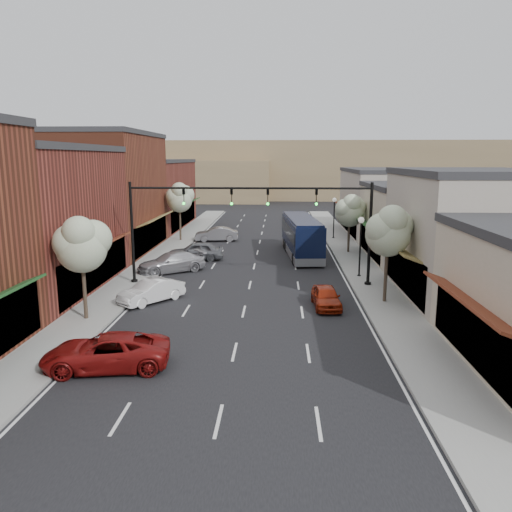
# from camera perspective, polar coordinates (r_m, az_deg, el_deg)

# --- Properties ---
(ground) EXTENTS (160.00, 160.00, 0.00)m
(ground) POSITION_cam_1_polar(r_m,az_deg,el_deg) (26.55, -1.71, -7.66)
(ground) COLOR black
(ground) RESTS_ON ground
(sidewalk_left) EXTENTS (2.80, 73.00, 0.15)m
(sidewalk_left) POSITION_cam_1_polar(r_m,az_deg,el_deg) (45.57, -10.53, 0.23)
(sidewalk_left) COLOR gray
(sidewalk_left) RESTS_ON ground
(sidewalk_right) EXTENTS (2.80, 73.00, 0.15)m
(sidewalk_right) POSITION_cam_1_polar(r_m,az_deg,el_deg) (44.85, 10.87, 0.04)
(sidewalk_right) COLOR gray
(sidewalk_right) RESTS_ON ground
(curb_left) EXTENTS (0.25, 73.00, 0.17)m
(curb_left) POSITION_cam_1_polar(r_m,az_deg,el_deg) (45.27, -8.81, 0.21)
(curb_left) COLOR gray
(curb_left) RESTS_ON ground
(curb_right) EXTENTS (0.25, 73.00, 0.17)m
(curb_right) POSITION_cam_1_polar(r_m,az_deg,el_deg) (44.67, 9.09, 0.06)
(curb_right) COLOR gray
(curb_right) RESTS_ON ground
(bldg_left_midnear) EXTENTS (10.14, 14.10, 9.40)m
(bldg_left_midnear) POSITION_cam_1_polar(r_m,az_deg,el_deg) (35.23, -24.76, 3.76)
(bldg_left_midnear) COLOR maroon
(bldg_left_midnear) RESTS_ON ground
(bldg_left_midfar) EXTENTS (10.14, 14.10, 10.90)m
(bldg_left_midfar) POSITION_cam_1_polar(r_m,az_deg,el_deg) (47.98, -17.21, 6.88)
(bldg_left_midfar) COLOR brown
(bldg_left_midfar) RESTS_ON ground
(bldg_left_far) EXTENTS (10.14, 18.10, 8.40)m
(bldg_left_far) POSITION_cam_1_polar(r_m,az_deg,el_deg) (63.32, -12.25, 6.91)
(bldg_left_far) COLOR maroon
(bldg_left_far) RESTS_ON ground
(bldg_right_midnear) EXTENTS (9.14, 12.10, 7.90)m
(bldg_right_midnear) POSITION_cam_1_polar(r_m,az_deg,el_deg) (33.55, 23.18, 2.27)
(bldg_right_midnear) COLOR #A89D90
(bldg_right_midnear) RESTS_ON ground
(bldg_right_midfar) EXTENTS (9.14, 12.10, 6.40)m
(bldg_right_midfar) POSITION_cam_1_polar(r_m,az_deg,el_deg) (44.96, 17.81, 3.73)
(bldg_right_midfar) COLOR beige
(bldg_right_midfar) RESTS_ON ground
(bldg_right_far) EXTENTS (9.14, 16.10, 7.40)m
(bldg_right_far) POSITION_cam_1_polar(r_m,az_deg,el_deg) (58.47, 14.32, 6.00)
(bldg_right_far) COLOR #A89D90
(bldg_right_far) RESTS_ON ground
(hill_far) EXTENTS (120.00, 30.00, 12.00)m
(hill_far) POSITION_cam_1_polar(r_m,az_deg,el_deg) (115.11, 1.69, 9.87)
(hill_far) COLOR #7A6647
(hill_far) RESTS_ON ground
(hill_near) EXTENTS (50.00, 20.00, 8.00)m
(hill_near) POSITION_cam_1_polar(r_m,az_deg,el_deg) (106.62, -12.14, 8.45)
(hill_near) COLOR #7A6647
(hill_near) RESTS_ON ground
(signal_mast_right) EXTENTS (8.22, 0.46, 7.00)m
(signal_mast_right) POSITION_cam_1_polar(r_m,az_deg,el_deg) (33.50, 8.95, 4.26)
(signal_mast_right) COLOR black
(signal_mast_right) RESTS_ON ground
(signal_mast_left) EXTENTS (8.22, 0.46, 7.00)m
(signal_mast_left) POSITION_cam_1_polar(r_m,az_deg,el_deg) (34.14, -10.21, 4.35)
(signal_mast_left) COLOR black
(signal_mast_left) RESTS_ON ground
(tree_right_near) EXTENTS (2.85, 2.65, 5.95)m
(tree_right_near) POSITION_cam_1_polar(r_m,az_deg,el_deg) (29.99, 14.96, 2.90)
(tree_right_near) COLOR #47382B
(tree_right_near) RESTS_ON ground
(tree_right_far) EXTENTS (2.85, 2.65, 5.43)m
(tree_right_far) POSITION_cam_1_polar(r_m,az_deg,el_deg) (45.69, 10.72, 5.22)
(tree_right_far) COLOR #47382B
(tree_right_far) RESTS_ON ground
(tree_left_near) EXTENTS (2.85, 2.65, 5.69)m
(tree_left_near) POSITION_cam_1_polar(r_m,az_deg,el_deg) (27.35, -19.29, 1.39)
(tree_left_near) COLOR #47382B
(tree_left_near) RESTS_ON ground
(tree_left_far) EXTENTS (2.85, 2.65, 6.13)m
(tree_left_far) POSITION_cam_1_polar(r_m,az_deg,el_deg) (52.16, -8.70, 6.67)
(tree_left_far) COLOR #47382B
(tree_left_far) RESTS_ON ground
(lamp_post_near) EXTENTS (0.44, 0.44, 4.44)m
(lamp_post_near) POSITION_cam_1_polar(r_m,az_deg,el_deg) (36.47, 11.86, 2.15)
(lamp_post_near) COLOR black
(lamp_post_near) RESTS_ON ground
(lamp_post_far) EXTENTS (0.44, 0.44, 4.44)m
(lamp_post_far) POSITION_cam_1_polar(r_m,az_deg,el_deg) (53.67, 8.92, 5.08)
(lamp_post_far) COLOR black
(lamp_post_far) RESTS_ON ground
(coach_bus) EXTENTS (3.39, 11.26, 3.40)m
(coach_bus) POSITION_cam_1_polar(r_m,az_deg,el_deg) (44.35, 5.22, 2.31)
(coach_bus) COLOR black
(coach_bus) RESTS_ON ground
(red_hatchback) EXTENTS (1.69, 3.79, 1.27)m
(red_hatchback) POSITION_cam_1_polar(r_m,az_deg,el_deg) (29.34, 8.01, -4.63)
(red_hatchback) COLOR maroon
(red_hatchback) RESTS_ON ground
(parked_car_a) EXTENTS (5.48, 3.12, 1.44)m
(parked_car_a) POSITION_cam_1_polar(r_m,az_deg,el_deg) (21.77, -16.76, -10.46)
(parked_car_a) COLOR maroon
(parked_car_a) RESTS_ON ground
(parked_car_b) EXTENTS (3.75, 4.19, 1.38)m
(parked_car_b) POSITION_cam_1_polar(r_m,az_deg,el_deg) (30.69, -11.87, -3.96)
(parked_car_b) COLOR silver
(parked_car_b) RESTS_ON ground
(parked_car_c) EXTENTS (5.54, 4.62, 1.52)m
(parked_car_c) POSITION_cam_1_polar(r_m,az_deg,el_deg) (38.44, -9.65, -0.72)
(parked_car_c) COLOR #A9A8AE
(parked_car_c) RESTS_ON ground
(parked_car_d) EXTENTS (4.79, 2.29, 1.58)m
(parked_car_d) POSITION_cam_1_polar(r_m,az_deg,el_deg) (42.59, -6.88, 0.56)
(parked_car_d) COLOR #585B60
(parked_car_d) RESTS_ON ground
(parked_car_e) EXTENTS (4.61, 2.07, 1.47)m
(parked_car_e) POSITION_cam_1_polar(r_m,az_deg,el_deg) (52.23, -4.54, 2.50)
(parked_car_e) COLOR gray
(parked_car_e) RESTS_ON ground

